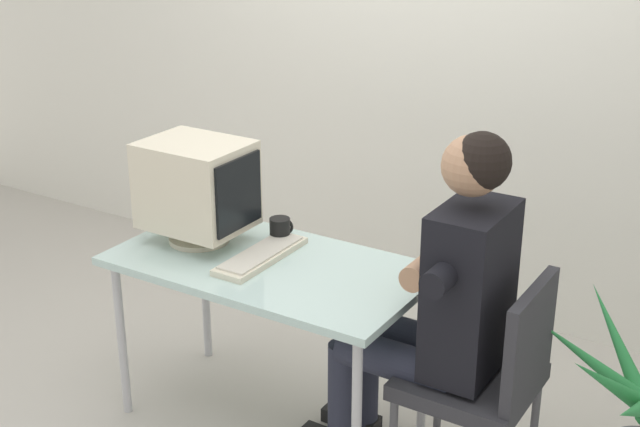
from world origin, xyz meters
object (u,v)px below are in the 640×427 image
object	(u,v)px
desk	(269,276)
person_seated	(439,298)
crt_monitor	(197,186)
keyboard	(261,255)
office_chair	(487,373)
desk_mug	(280,229)

from	to	relation	value
desk	person_seated	world-z (taller)	person_seated
crt_monitor	keyboard	xyz separation A→B (m)	(0.31, -0.01, -0.22)
office_chair	desk	bearing A→B (deg)	-176.89
person_seated	desk_mug	bearing A→B (deg)	169.07
crt_monitor	person_seated	distance (m)	1.08
desk	crt_monitor	distance (m)	0.46
keyboard	desk_mug	distance (m)	0.20
desk	desk_mug	bearing A→B (deg)	111.67
desk	person_seated	size ratio (longest dim) A/B	0.90
keyboard	desk_mug	size ratio (longest dim) A/B	4.66
desk	desk_mug	size ratio (longest dim) A/B	12.46
crt_monitor	keyboard	world-z (taller)	crt_monitor
person_seated	crt_monitor	bearing A→B (deg)	-178.56
keyboard	desk_mug	world-z (taller)	desk_mug
keyboard	office_chair	distance (m)	0.97
desk_mug	desk	bearing A→B (deg)	-68.33
desk	keyboard	bearing A→B (deg)	168.06
office_chair	person_seated	xyz separation A→B (m)	(-0.19, -0.00, 0.24)
crt_monitor	person_seated	world-z (taller)	person_seated
desk	crt_monitor	world-z (taller)	crt_monitor
crt_monitor	person_seated	size ratio (longest dim) A/B	0.31
crt_monitor	person_seated	xyz separation A→B (m)	(1.05, 0.03, -0.23)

